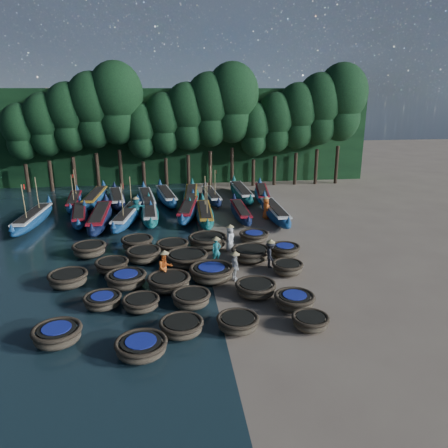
{
  "coord_description": "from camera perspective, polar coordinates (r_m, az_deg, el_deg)",
  "views": [
    {
      "loc": [
        -2.14,
        -25.18,
        9.84
      ],
      "look_at": [
        1.5,
        2.28,
        1.3
      ],
      "focal_mm": 35.0,
      "sensor_mm": 36.0,
      "label": 1
    }
  ],
  "objects": [
    {
      "name": "long_boat_2",
      "position": [
        34.32,
        -15.88,
        0.83
      ],
      "size": [
        1.65,
        8.85,
        1.56
      ],
      "rotation": [
        0.0,
        0.0,
        0.01
      ],
      "color": "#0F1E38",
      "rests_on": "ground"
    },
    {
      "name": "fisherman_3",
      "position": [
        25.22,
        6.09,
        -3.86
      ],
      "size": [
        0.63,
        1.06,
        1.8
      ],
      "rotation": [
        0.0,
        0.0,
        1.53
      ],
      "color": "black",
      "rests_on": "ground"
    },
    {
      "name": "coracle_8",
      "position": [
        21.95,
        4.15,
        -8.38
      ],
      "size": [
        2.53,
        2.53,
        0.7
      ],
      "rotation": [
        0.0,
        0.0,
        -0.42
      ],
      "color": "brown",
      "rests_on": "ground"
    },
    {
      "name": "long_boat_0",
      "position": [
        35.87,
        -23.68,
        0.66
      ],
      "size": [
        1.98,
        8.24,
        3.51
      ],
      "rotation": [
        0.0,
        0.0,
        -0.07
      ],
      "color": "navy",
      "rests_on": "ground"
    },
    {
      "name": "long_boat_8",
      "position": [
        34.82,
        6.66,
        1.55
      ],
      "size": [
        1.47,
        8.31,
        1.46
      ],
      "rotation": [
        0.0,
        0.0,
        -0.0
      ],
      "color": "navy",
      "rests_on": "ground"
    },
    {
      "name": "tree_12",
      "position": [
        47.29,
        9.64,
        13.85
      ],
      "size": [
        4.51,
        4.51,
        10.63
      ],
      "color": "black",
      "rests_on": "ground"
    },
    {
      "name": "tree_13",
      "position": [
        47.98,
        12.39,
        14.55
      ],
      "size": [
        4.92,
        4.92,
        11.6
      ],
      "color": "black",
      "rests_on": "ground"
    },
    {
      "name": "fisherman_6",
      "position": [
        34.7,
        5.5,
        2.16
      ],
      "size": [
        0.56,
        0.85,
        1.94
      ],
      "rotation": [
        0.0,
        0.0,
        1.58
      ],
      "color": "#CE571B",
      "rests_on": "ground"
    },
    {
      "name": "long_boat_10",
      "position": [
        40.87,
        -16.48,
        3.28
      ],
      "size": [
        1.96,
        8.22,
        1.45
      ],
      "rotation": [
        0.0,
        0.0,
        -0.07
      ],
      "color": "navy",
      "rests_on": "ground"
    },
    {
      "name": "coracle_21",
      "position": [
        28.47,
        -11.27,
        -2.42
      ],
      "size": [
        2.15,
        2.15,
        0.82
      ],
      "rotation": [
        0.0,
        0.0,
        -0.16
      ],
      "color": "brown",
      "rests_on": "ground"
    },
    {
      "name": "long_boat_3",
      "position": [
        34.28,
        -12.54,
        0.98
      ],
      "size": [
        2.65,
        7.97,
        3.43
      ],
      "rotation": [
        0.0,
        0.0,
        -0.16
      ],
      "color": "navy",
      "rests_on": "ground"
    },
    {
      "name": "coracle_19",
      "position": [
        27.02,
        7.95,
        -3.41
      ],
      "size": [
        2.23,
        2.23,
        0.75
      ],
      "rotation": [
        0.0,
        0.0,
        0.37
      ],
      "color": "brown",
      "rests_on": "ground"
    },
    {
      "name": "coracle_14",
      "position": [
        24.56,
        8.31,
        -5.66
      ],
      "size": [
        1.75,
        1.75,
        0.7
      ],
      "rotation": [
        0.0,
        0.0,
        -0.09
      ],
      "color": "brown",
      "rests_on": "ground"
    },
    {
      "name": "coracle_1",
      "position": [
        17.69,
        -10.76,
        -15.5
      ],
      "size": [
        2.3,
        2.3,
        0.67
      ],
      "rotation": [
        0.0,
        0.0,
        0.23
      ],
      "color": "brown",
      "rests_on": "ground"
    },
    {
      "name": "coracle_11",
      "position": [
        23.28,
        -12.66,
        -7.08
      ],
      "size": [
        2.44,
        2.44,
        0.79
      ],
      "rotation": [
        0.0,
        0.0,
        0.29
      ],
      "color": "brown",
      "rests_on": "ground"
    },
    {
      "name": "coracle_3",
      "position": [
        19.01,
        1.82,
        -12.75
      ],
      "size": [
        2.01,
        2.01,
        0.65
      ],
      "rotation": [
        0.0,
        0.0,
        0.2
      ],
      "color": "brown",
      "rests_on": "ground"
    },
    {
      "name": "fisherman_0",
      "position": [
        27.54,
        0.79,
        -1.81
      ],
      "size": [
        0.81,
        0.96,
        1.89
      ],
      "rotation": [
        0.0,
        0.0,
        1.19
      ],
      "color": "silver",
      "rests_on": "ground"
    },
    {
      "name": "tree_3",
      "position": [
        45.75,
        -16.81,
        14.12
      ],
      "size": [
        4.92,
        4.92,
        11.6
      ],
      "color": "black",
      "rests_on": "ground"
    },
    {
      "name": "coracle_18",
      "position": [
        26.2,
        3.53,
        -3.89
      ],
      "size": [
        2.63,
        2.63,
        0.8
      ],
      "rotation": [
        0.0,
        0.0,
        0.21
      ],
      "color": "brown",
      "rests_on": "ground"
    },
    {
      "name": "long_boat_13",
      "position": [
        40.25,
        -7.54,
        3.63
      ],
      "size": [
        2.62,
        8.04,
        1.43
      ],
      "rotation": [
        0.0,
        0.0,
        0.15
      ],
      "color": "navy",
      "rests_on": "ground"
    },
    {
      "name": "coracle_5",
      "position": [
        21.56,
        -15.57,
        -9.62
      ],
      "size": [
        1.8,
        1.8,
        0.63
      ],
      "rotation": [
        0.0,
        0.0,
        -0.07
      ],
      "color": "brown",
      "rests_on": "ground"
    },
    {
      "name": "long_boat_17",
      "position": [
        41.04,
        4.99,
        3.95
      ],
      "size": [
        2.5,
        7.82,
        1.39
      ],
      "rotation": [
        0.0,
        0.0,
        -0.15
      ],
      "color": "navy",
      "rests_on": "ground"
    },
    {
      "name": "ground",
      "position": [
        27.12,
        -2.51,
        -4.16
      ],
      "size": [
        120.0,
        120.0,
        0.0
      ],
      "primitive_type": "plane",
      "color": "#7E705C",
      "rests_on": "ground"
    },
    {
      "name": "coracle_2",
      "position": [
        18.78,
        -5.57,
        -13.2
      ],
      "size": [
        2.26,
        2.26,
        0.66
      ],
      "rotation": [
        0.0,
        0.0,
        -0.39
      ],
      "color": "brown",
      "rests_on": "ground"
    },
    {
      "name": "tree_10",
      "position": [
        46.26,
        3.97,
        12.29
      ],
      "size": [
        3.68,
        3.68,
        8.68
      ],
      "color": "black",
      "rests_on": "ground"
    },
    {
      "name": "long_boat_5",
      "position": [
        35.49,
        -4.71,
        1.89
      ],
      "size": [
        2.72,
        8.09,
        1.44
      ],
      "rotation": [
        0.0,
        0.0,
        -0.17
      ],
      "color": "navy",
      "rests_on": "ground"
    },
    {
      "name": "long_boat_4",
      "position": [
        34.93,
        -9.66,
        1.42
      ],
      "size": [
        1.76,
        7.8,
        1.37
      ],
      "rotation": [
        0.0,
        0.0,
        0.05
      ],
      "color": "#105E59",
      "rests_on": "ground"
    },
    {
      "name": "long_boat_15",
      "position": [
        40.12,
        -1.67,
        3.66
      ],
      "size": [
        1.82,
        7.39,
        3.14
      ],
      "rotation": [
        0.0,
        0.0,
        0.07
      ],
      "color": "#0F1E38",
      "rests_on": "ground"
    },
    {
      "name": "coracle_15",
      "position": [
        25.29,
        -14.43,
        -5.28
      ],
      "size": [
        1.9,
        1.9,
        0.75
      ],
      "rotation": [
        0.0,
        0.0,
        0.11
      ],
      "color": "brown",
      "rests_on": "ground"
    },
    {
      "name": "long_boat_7",
      "position": [
        34.88,
        2.19,
        1.57
      ],
      "size": [
        1.3,
        7.33,
        1.29
      ],
      "rotation": [
        0.0,
        0.0,
        -0.0
      ],
      "color": "#0F1E38",
      "rests_on": "ground"
    },
    {
      "name": "tree_2",
      "position": [
        46.19,
        -19.63,
        13.05
      ],
      "size": [
        4.51,
        4.51,
        10.63
      ],
      "color": "black",
      "rests_on": "ground"
    },
    {
      "name": "tree_4",
      "position": [
        45.44,
        -13.93,
        15.18
      ],
      "size": [
        5.34,
        5.34,
        12.58
      ],
      "color": "black",
      "rests_on": "ground"
    },
    {
      "name": "tree_9",
      "position": [
        45.71,
        1.1,
        15.66
      ],
      "size": [
        5.34,
        5.34,
        12.58
      ],
      "color": "black",
      "rests_on": "ground"
    },
    {
      "name": "coracle_23",
      "position": [
        28.3,
        -2.14,
        -2.2
      ],
      "size": [
        3.07,
        3.07,
        0.83
      ],
      "rotation": [
        0.0,
        0.0,
        0.39
      ],
      "color": "brown",
      "rests_on": "ground"
    },
    {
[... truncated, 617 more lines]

